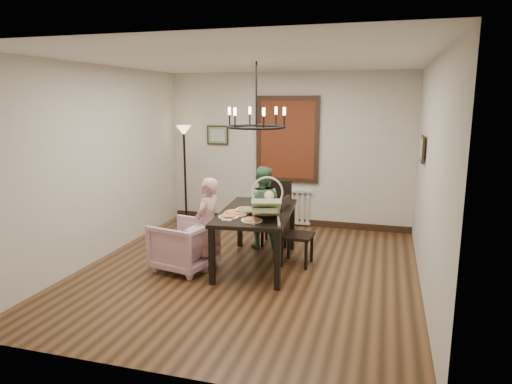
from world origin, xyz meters
The scene contains 17 objects.
room_shell centered at (0.00, 0.37, 1.40)m, with size 4.51×5.00×2.81m.
dining_table centered at (0.05, 0.25, 0.71)m, with size 1.10×1.78×0.80m.
chair_far centered at (0.08, 1.29, 0.51)m, with size 0.45×0.45×1.02m, color black, non-canonical shape.
chair_right centered at (0.60, 0.45, 0.48)m, with size 0.43×0.43×0.97m, color black, non-canonical shape.
armchair centered at (-0.87, -0.17, 0.34)m, with size 0.73×0.75×0.68m, color beige.
elderly_woman centered at (-0.54, -0.09, 0.53)m, with size 0.39×0.26×1.07m, color #C58B8D.
seated_man centered at (-0.09, 1.07, 0.54)m, with size 0.52×0.41×1.08m, color #447249.
baby_bouncer centered at (0.31, -0.21, 0.99)m, with size 0.43×0.59×0.39m, color beige, non-canonical shape.
salad_bowl centered at (-0.05, 0.08, 0.83)m, with size 0.31×0.31×0.08m, color white.
pizza_platter centered at (-0.16, -0.02, 0.82)m, with size 0.32×0.32×0.04m, color tan.
drinking_glass centered at (0.07, 0.23, 0.87)m, with size 0.07×0.07×0.14m, color silver.
window_blinds centered at (0.00, 2.46, 1.60)m, with size 1.00×0.03×1.40m, color maroon.
radiator centered at (0.00, 2.48, 0.35)m, with size 0.92×0.12×0.62m, color silver, non-canonical shape.
picture_back centered at (-1.35, 2.47, 1.65)m, with size 0.42×0.03×0.36m, color black.
picture_right centered at (2.21, 0.90, 1.65)m, with size 0.42×0.03×0.36m, color black.
floor_lamp centered at (-1.90, 2.15, 0.90)m, with size 0.30×0.30×1.80m, color black, non-canonical shape.
chandelier centered at (0.05, 0.25, 1.95)m, with size 0.80×0.80×0.04m, color black.
Camera 1 is at (1.75, -5.66, 2.31)m, focal length 32.00 mm.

